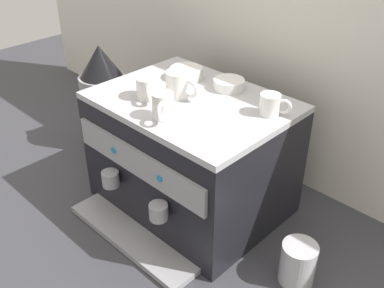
# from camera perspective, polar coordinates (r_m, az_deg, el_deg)

# --- Properties ---
(ground_plane) EXTENTS (4.00, 4.00, 0.00)m
(ground_plane) POSITION_cam_1_polar(r_m,az_deg,el_deg) (1.61, 0.00, -7.30)
(ground_plane) COLOR #38383D
(tiled_backsplash_wall) EXTENTS (2.80, 0.03, 0.99)m
(tiled_backsplash_wall) POSITION_cam_1_polar(r_m,az_deg,el_deg) (1.63, 9.64, 12.73)
(tiled_backsplash_wall) COLOR silver
(tiled_backsplash_wall) RESTS_ON ground_plane
(espresso_machine) EXTENTS (0.60, 0.56, 0.41)m
(espresso_machine) POSITION_cam_1_polar(r_m,az_deg,el_deg) (1.49, -0.13, -1.37)
(espresso_machine) COLOR black
(espresso_machine) RESTS_ON ground_plane
(ceramic_cup_0) EXTENTS (0.12, 0.08, 0.08)m
(ceramic_cup_0) POSITION_cam_1_polar(r_m,az_deg,el_deg) (1.39, -1.58, 7.64)
(ceramic_cup_0) COLOR white
(ceramic_cup_0) RESTS_ON espresso_machine
(ceramic_cup_1) EXTENTS (0.10, 0.09, 0.07)m
(ceramic_cup_1) POSITION_cam_1_polar(r_m,az_deg,el_deg) (1.38, -5.61, 7.11)
(ceramic_cup_1) COLOR white
(ceramic_cup_1) RESTS_ON espresso_machine
(ceramic_cup_2) EXTENTS (0.09, 0.06, 0.06)m
(ceramic_cup_2) POSITION_cam_1_polar(r_m,az_deg,el_deg) (1.30, 10.09, 4.99)
(ceramic_cup_2) COLOR white
(ceramic_cup_2) RESTS_ON espresso_machine
(ceramic_cup_3) EXTENTS (0.08, 0.09, 0.08)m
(ceramic_cup_3) POSITION_cam_1_polar(r_m,az_deg,el_deg) (1.26, -3.78, 4.87)
(ceramic_cup_3) COLOR white
(ceramic_cup_3) RESTS_ON espresso_machine
(ceramic_bowl_0) EXTENTS (0.10, 0.10, 0.03)m
(ceramic_bowl_0) POSITION_cam_1_polar(r_m,az_deg,el_deg) (1.46, 4.75, 7.63)
(ceramic_bowl_0) COLOR white
(ceramic_bowl_0) RESTS_ON espresso_machine
(ceramic_bowl_1) EXTENTS (0.11, 0.11, 0.04)m
(ceramic_bowl_1) POSITION_cam_1_polar(r_m,az_deg,el_deg) (1.53, -0.75, 9.05)
(ceramic_bowl_1) COLOR white
(ceramic_bowl_1) RESTS_ON espresso_machine
(coffee_grinder) EXTENTS (0.19, 0.19, 0.44)m
(coffee_grinder) POSITION_cam_1_polar(r_m,az_deg,el_deg) (1.86, -11.18, 5.60)
(coffee_grinder) COLOR #939399
(coffee_grinder) RESTS_ON ground_plane
(milk_pitcher) EXTENTS (0.10, 0.10, 0.13)m
(milk_pitcher) POSITION_cam_1_polar(r_m,az_deg,el_deg) (1.34, 13.40, -14.62)
(milk_pitcher) COLOR #B7B7BC
(milk_pitcher) RESTS_ON ground_plane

